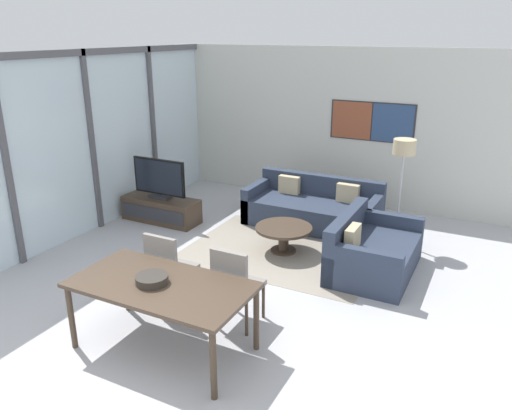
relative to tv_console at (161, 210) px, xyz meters
The scene contains 14 objects.
ground_plane 4.30m from the tv_console, 59.23° to the right, with size 24.00×24.00×0.00m, color #B2B2B7.
wall_back 3.47m from the tv_console, 47.01° to the left, with size 6.95×0.09×2.80m.
window_wall_left 1.67m from the tv_console, 139.63° to the right, with size 0.07×6.07×2.80m.
area_rug 2.36m from the tv_console, ahead, with size 2.70×2.01×0.01m.
tv_console is the anchor object (origin of this frame).
television 0.53m from the tv_console, 90.00° to the left, with size 0.99×0.20×0.67m.
sofa_main 2.56m from the tv_console, 23.99° to the left, with size 2.15×0.97×0.76m.
sofa_side 3.61m from the tv_console, ahead, with size 0.97×1.51×0.76m.
coffee_table 2.35m from the tv_console, ahead, with size 0.82×0.82×0.38m.
dining_table 3.67m from the tv_console, 52.36° to the right, with size 1.78×0.93×0.74m.
dining_chair_left 2.86m from the tv_console, 50.88° to the right, with size 0.46×0.46×0.93m.
dining_chair_centre 3.47m from the tv_console, 39.59° to the right, with size 0.46×0.46×0.93m.
fruit_bowl 3.67m from the tv_console, 53.71° to the right, with size 0.32×0.32×0.08m.
floor_lamp 3.99m from the tv_console, 13.40° to the left, with size 0.32×0.32×1.59m.
Camera 1 is at (2.80, -2.62, 3.06)m, focal length 35.00 mm.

